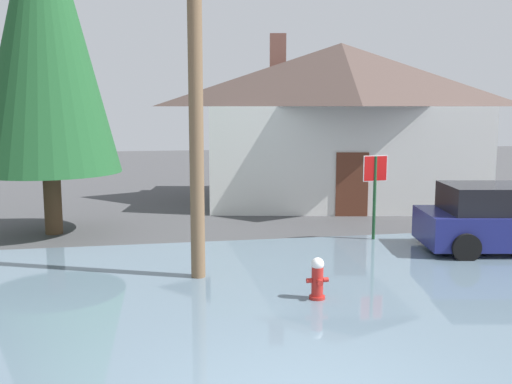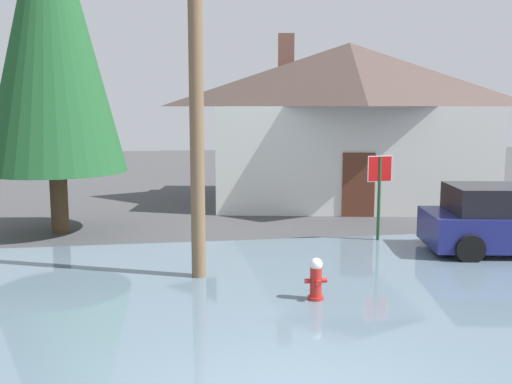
# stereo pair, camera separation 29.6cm
# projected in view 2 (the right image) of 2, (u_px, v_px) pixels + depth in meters

# --- Properties ---
(flood_puddle) EXTENTS (13.24, 10.36, 0.04)m
(flood_puddle) POSITION_uv_depth(u_px,v_px,m) (297.00, 310.00, 9.74)
(flood_puddle) COLOR slate
(flood_puddle) RESTS_ON ground
(fire_hydrant) EXTENTS (0.39, 0.34, 0.79)m
(fire_hydrant) POSITION_uv_depth(u_px,v_px,m) (316.00, 280.00, 10.18)
(fire_hydrant) COLOR #AD231E
(fire_hydrant) RESTS_ON ground
(utility_pole) EXTENTS (1.60, 0.28, 8.80)m
(utility_pole) POSITION_uv_depth(u_px,v_px,m) (196.00, 44.00, 10.96)
(utility_pole) COLOR brown
(utility_pole) RESTS_ON ground
(stop_sign_far) EXTENTS (0.65, 0.09, 2.19)m
(stop_sign_far) POSITION_uv_depth(u_px,v_px,m) (379.00, 181.00, 14.58)
(stop_sign_far) COLOR #1E4C28
(stop_sign_far) RESTS_ON ground
(house) EXTENTS (10.70, 8.47, 6.07)m
(house) POSITION_uv_depth(u_px,v_px,m) (348.00, 120.00, 20.82)
(house) COLOR silver
(house) RESTS_ON ground
(pine_tree_mid_left) EXTENTS (3.70, 3.70, 9.25)m
(pine_tree_mid_left) POSITION_uv_depth(u_px,v_px,m) (51.00, 27.00, 15.07)
(pine_tree_mid_left) COLOR #4C3823
(pine_tree_mid_left) RESTS_ON ground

